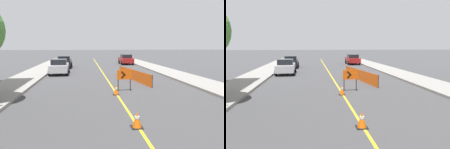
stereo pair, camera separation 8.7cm
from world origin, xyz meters
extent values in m
cube|color=gold|center=(0.00, 29.87, 0.00)|extent=(0.12, 59.75, 0.01)
cube|color=gray|center=(-7.26, 29.87, 0.08)|extent=(2.88, 59.75, 0.17)
cube|color=gray|center=(7.26, 29.87, 0.08)|extent=(2.88, 59.75, 0.17)
cube|color=black|center=(-0.07, 18.25, 0.01)|extent=(0.43, 0.43, 0.03)
cone|color=orange|center=(-0.07, 18.25, 0.32)|extent=(0.35, 0.35, 0.59)
cylinder|color=white|center=(-0.07, 18.25, 0.39)|extent=(0.18, 0.18, 0.09)
cube|color=black|center=(-0.07, 23.72, 0.01)|extent=(0.37, 0.37, 0.03)
cone|color=orange|center=(-0.07, 23.72, 0.33)|extent=(0.30, 0.30, 0.60)
cylinder|color=white|center=(-0.07, 23.72, 0.40)|extent=(0.15, 0.15, 0.10)
cube|color=#EF560C|center=(0.64, 24.80, 1.10)|extent=(0.98, 0.14, 0.64)
cube|color=black|center=(0.57, 24.76, 1.19)|extent=(0.31, 0.04, 0.31)
cube|color=black|center=(0.57, 24.76, 1.02)|extent=(0.31, 0.04, 0.31)
cylinder|color=black|center=(0.23, 24.80, 0.39)|extent=(0.06, 0.06, 0.79)
cylinder|color=black|center=(1.06, 24.80, 0.39)|extent=(0.06, 0.06, 0.79)
cube|color=#EF560C|center=(2.21, 29.11, 0.47)|extent=(1.21, 7.29, 0.93)
cylinder|color=#262626|center=(2.80, 25.47, 0.47)|extent=(0.05, 0.05, 0.93)
cylinder|color=#262626|center=(1.62, 32.76, 0.47)|extent=(0.05, 0.05, 0.93)
cube|color=#B7B7BC|center=(-4.64, 34.15, 0.68)|extent=(1.95, 4.36, 0.72)
cube|color=black|center=(-4.64, 33.93, 1.31)|extent=(1.60, 1.99, 0.55)
cylinder|color=black|center=(-5.49, 35.48, 0.32)|extent=(0.24, 0.65, 0.64)
cylinder|color=black|center=(-3.78, 35.48, 0.32)|extent=(0.24, 0.65, 0.64)
cylinder|color=black|center=(-5.49, 32.81, 0.32)|extent=(0.24, 0.65, 0.64)
cylinder|color=black|center=(-3.78, 32.81, 0.32)|extent=(0.24, 0.65, 0.64)
cube|color=black|center=(-4.72, 40.91, 0.68)|extent=(1.95, 4.36, 0.72)
cube|color=black|center=(-4.72, 40.70, 1.31)|extent=(1.60, 1.99, 0.55)
cylinder|color=black|center=(-5.57, 42.25, 0.32)|extent=(0.24, 0.65, 0.64)
cylinder|color=black|center=(-3.86, 42.25, 0.32)|extent=(0.24, 0.65, 0.64)
cylinder|color=black|center=(-5.57, 39.58, 0.32)|extent=(0.24, 0.65, 0.64)
cylinder|color=black|center=(-3.86, 39.58, 0.32)|extent=(0.24, 0.65, 0.64)
cube|color=maroon|center=(4.59, 45.11, 0.68)|extent=(1.83, 4.31, 0.72)
cube|color=black|center=(4.59, 44.89, 1.31)|extent=(1.54, 1.95, 0.55)
cylinder|color=black|center=(3.73, 46.44, 0.32)|extent=(0.22, 0.64, 0.64)
cylinder|color=black|center=(5.44, 46.44, 0.32)|extent=(0.22, 0.64, 0.64)
cylinder|color=black|center=(3.73, 43.77, 0.32)|extent=(0.22, 0.64, 0.64)
cylinder|color=black|center=(5.44, 43.77, 0.32)|extent=(0.22, 0.64, 0.64)
camera|label=1|loc=(-1.96, 10.62, 3.06)|focal=35.00mm
camera|label=2|loc=(-1.88, 10.61, 3.06)|focal=35.00mm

